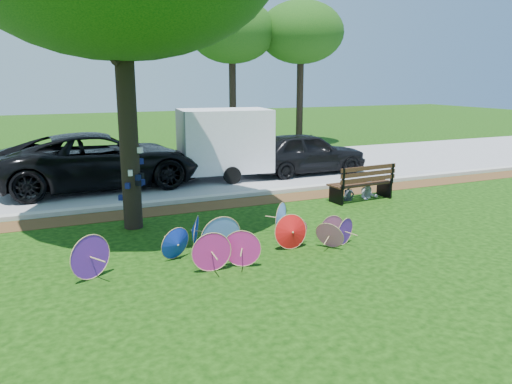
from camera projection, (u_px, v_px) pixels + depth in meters
ground at (273, 259)px, 9.98m from camera, size 90.00×90.00×0.00m
mulch_strip at (204, 206)px, 14.00m from camera, size 90.00×1.00×0.01m
curb at (197, 199)px, 14.61m from camera, size 90.00×0.30×0.12m
street at (164, 176)px, 18.33m from camera, size 90.00×8.00×0.01m
parasol_pile at (235, 237)px, 10.16m from camera, size 5.96×2.07×0.87m
black_van at (101, 160)px, 16.21m from camera, size 6.63×3.30×1.80m
dark_pickup at (305, 153)px, 18.65m from camera, size 4.59×1.87×1.56m
cargo_trailer at (225, 140)px, 17.55m from camera, size 3.29×2.29×2.76m
park_bench at (360, 182)px, 14.67m from camera, size 2.07×0.92×1.05m
person_left at (349, 184)px, 14.58m from camera, size 0.38×0.26×1.00m
person_right at (369, 179)px, 14.83m from camera, size 0.71×0.64×1.18m
bg_trees at (170, 29)px, 23.51m from camera, size 21.08×5.23×7.40m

